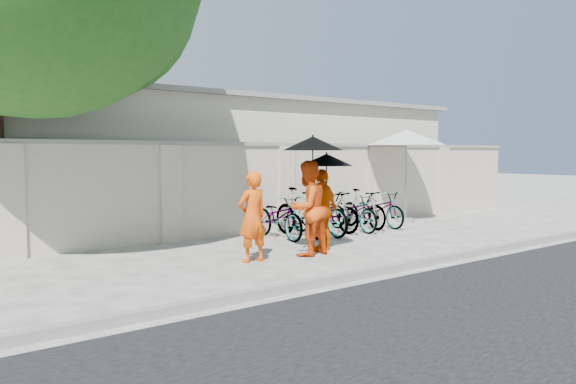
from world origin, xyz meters
TOP-DOWN VIEW (x-y plane):
  - ground at (0.00, 0.00)m, footprint 80.00×80.00m
  - kerb at (0.00, -1.70)m, footprint 40.00×0.16m
  - compound_wall at (1.00, 3.20)m, footprint 20.00×0.30m
  - building_behind at (2.00, 7.00)m, footprint 14.00×6.00m
  - monk_left at (-0.85, 0.30)m, footprint 0.58×0.39m
  - monk_center at (0.26, 0.19)m, footprint 0.91×0.76m
  - parasol_center at (0.31, 0.11)m, footprint 1.09×1.09m
  - monk_right at (0.78, 0.36)m, footprint 0.97×0.62m
  - parasol_right at (0.80, 0.28)m, footprint 0.99×0.99m
  - patio_umbrella at (5.45, 2.32)m, footprint 2.10×2.10m
  - bike_0 at (1.04, 2.09)m, footprint 0.74×1.83m
  - bike_1 at (1.56, 1.97)m, footprint 0.52×1.80m
  - bike_2 at (2.08, 1.95)m, footprint 0.72×1.94m
  - bike_3 at (2.60, 2.11)m, footprint 0.62×1.68m
  - bike_4 at (3.12, 1.94)m, footprint 0.72×1.75m
  - bike_5 at (3.64, 2.11)m, footprint 0.56×1.62m
  - bike_6 at (4.16, 2.07)m, footprint 0.69×1.75m

SIDE VIEW (x-z plane):
  - ground at x=0.00m, z-range 0.00..0.00m
  - kerb at x=0.00m, z-range 0.00..0.12m
  - bike_4 at x=3.12m, z-range 0.00..0.90m
  - bike_6 at x=4.16m, z-range 0.00..0.90m
  - bike_0 at x=1.04m, z-range 0.00..0.94m
  - bike_5 at x=3.64m, z-range 0.00..0.96m
  - bike_3 at x=2.60m, z-range 0.00..0.99m
  - bike_2 at x=2.08m, z-range 0.00..1.01m
  - bike_1 at x=1.56m, z-range 0.00..1.08m
  - monk_left at x=-0.85m, z-range 0.00..1.53m
  - monk_right at x=0.78m, z-range 0.00..1.54m
  - monk_center at x=0.26m, z-range 0.00..1.70m
  - compound_wall at x=1.00m, z-range 0.00..2.00m
  - building_behind at x=2.00m, z-range 0.00..3.20m
  - parasol_right at x=0.80m, z-range 1.24..2.19m
  - parasol_center at x=0.31m, z-range 1.42..2.59m
  - patio_umbrella at x=5.45m, z-range 0.99..3.45m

